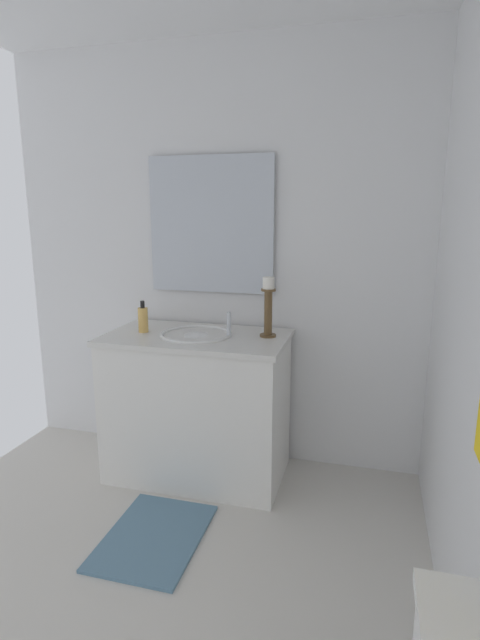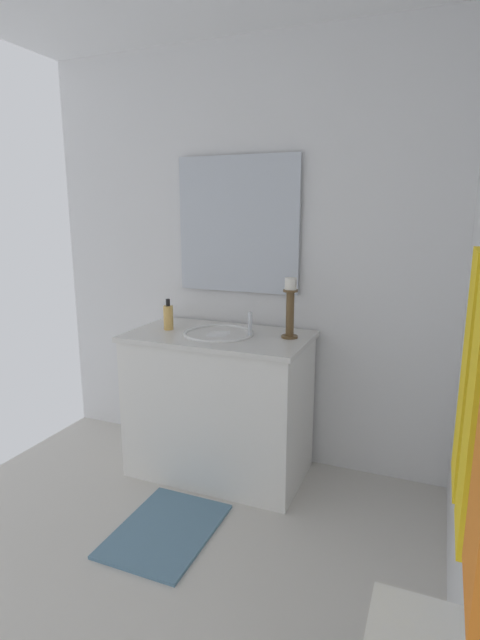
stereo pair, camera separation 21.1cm
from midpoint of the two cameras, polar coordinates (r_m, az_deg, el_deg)
name	(u,v)px [view 1 (the left image)]	position (r m, az deg, el deg)	size (l,w,h in m)	color
floor	(107,613)	(2.29, -18.19, -29.77)	(2.79, 2.53, 0.02)	beige
wall_left	(215,260)	(2.97, -5.00, 6.97)	(0.04, 2.53, 2.45)	white
vanity_cabinet	(198,405)	(2.87, -7.09, -9.87)	(0.58, 1.02, 0.84)	white
sink_basin	(196,342)	(2.75, -7.29, -2.54)	(0.40, 0.40, 0.24)	white
mirror	(211,225)	(2.92, -5.54, 10.92)	(0.02, 0.75, 0.79)	silver
candle_holder_tall	(268,306)	(2.65, 1.03, 1.65)	(0.09, 0.09, 0.33)	brown
soap_bottle	(143,319)	(2.85, -13.31, 0.06)	(0.06, 0.06, 0.18)	#E5B259
bath_mat	(154,537)	(2.58, -12.51, -23.46)	(0.60, 0.44, 0.02)	slate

